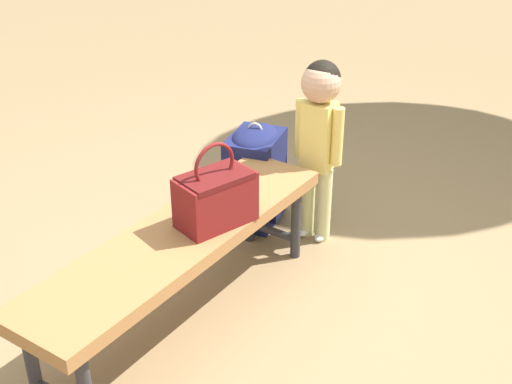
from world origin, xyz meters
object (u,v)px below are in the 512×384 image
Objects in this scene: park_bench at (182,243)px; backpack_large at (256,173)px; child_standing at (319,124)px; handbag at (215,197)px.

backpack_large reaches higher than park_bench.
child_standing is 0.51m from backpack_large.
handbag is 0.87m from backpack_large.
child_standing is at bearing -71.81° from backpack_large.
park_bench is 1.72× the size of child_standing.
handbag is 0.64× the size of backpack_large.
park_bench is 0.97m from child_standing.
park_bench is 0.24m from handbag.
backpack_large is (0.82, 0.45, -0.11)m from park_bench.
handbag is 0.79m from child_standing.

